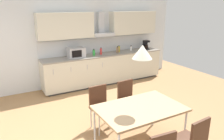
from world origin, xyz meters
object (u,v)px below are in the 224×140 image
Objects in this scene: chair_near_right at (193,138)px; bottle_yellow at (119,49)px; microwave at (76,53)px; chair_far_right at (128,97)px; coffee_maker at (146,45)px; bottle_red at (101,51)px; bottle_green at (94,53)px; chair_far_left at (100,103)px; bottle_brown at (118,50)px; dining_table at (140,110)px; bottle_white at (131,48)px; pendant_lamp at (142,52)px.

bottle_yellow is at bearing 73.85° from chair_near_right.
microwave is 2.43m from chair_far_right.
bottle_red is at bearing -178.94° from coffee_maker.
microwave is 1.47m from bottle_yellow.
bottle_green is at bearing -178.30° from coffee_maker.
chair_far_right is (-0.28, -2.32, -0.49)m from bottle_green.
coffee_maker is at bearing -1.63° from bottle_yellow.
microwave is 0.55× the size of chair_far_left.
bottle_red is at bearing -174.76° from bottle_yellow.
bottle_red reaches higher than bottle_brown.
bottle_green is 0.14× the size of dining_table.
bottle_white is 0.12× the size of dining_table.
microwave is at bearing 89.04° from pendant_lamp.
microwave reaches higher than dining_table.
microwave is at bearing 179.47° from bottle_brown.
microwave is 2.45m from chair_far_left.
bottle_green is 0.25m from bottle_red.
dining_table is 1.66× the size of chair_far_right.
dining_table is (-1.43, -3.20, -0.33)m from bottle_brown.
microwave is 2.11× the size of bottle_red.
pendant_lamp is at bearing -100.66° from bottle_green.
pendant_lamp reaches higher than microwave.
pendant_lamp reaches higher than chair_near_right.
microwave reaches higher than bottle_red.
pendant_lamp is at bearing -115.02° from bottle_yellow.
coffee_maker is 3.33m from chair_far_right.
chair_far_left is 1.48m from pendant_lamp.
bottle_brown reaches higher than chair_far_right.
pendant_lamp is (-1.98, -3.25, 0.68)m from bottle_white.
chair_far_left is (-1.18, -2.35, -0.50)m from bottle_red.
pendant_lamp is at bearing -104.83° from bottle_red.
bottle_white is at bearing -2.43° from bottle_yellow.
dining_table is at bearing -104.83° from bottle_red.
bottle_red is (-1.73, -0.03, -0.05)m from coffee_maker.
chair_near_right is at bearing -68.94° from dining_table.
chair_near_right reaches higher than dining_table.
microwave is 0.55m from bottle_green.
pendant_lamp reaches higher than bottle_brown.
bottle_white is 4.45m from chair_near_right.
coffee_maker is at bearing 46.49° from chair_far_right.
bottle_brown reaches higher than dining_table.
bottle_red is (0.80, -0.01, -0.04)m from microwave.
dining_table is at bearing -100.66° from bottle_green.
chair_near_right is at bearing -105.22° from bottle_brown.
bottle_brown is (-1.14, -0.04, -0.06)m from coffee_maker.
coffee_maker is 3.80m from chair_far_left.
chair_far_left reaches higher than dining_table.
pendant_lamp reaches higher than bottle_yellow.
coffee_maker reaches higher than bottle_green.
chair_far_right is at bearing 69.72° from dining_table.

